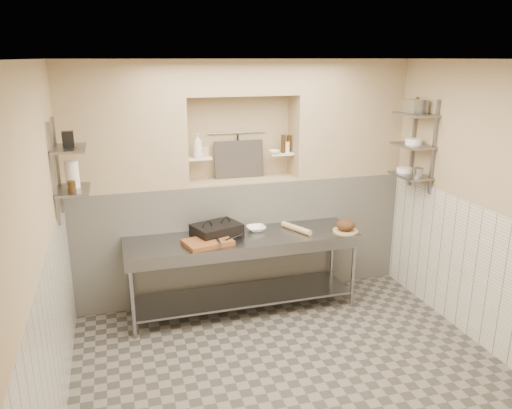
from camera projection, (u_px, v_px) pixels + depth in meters
name	position (u px, v px, depth m)	size (l,w,h in m)	color
floor	(289.00, 370.00, 4.75)	(4.00, 3.90, 0.10)	#65605A
ceiling	(296.00, 52.00, 3.93)	(4.00, 3.90, 0.10)	silver
wall_left	(39.00, 251.00, 3.78)	(0.10, 3.90, 2.80)	tan
wall_right	(488.00, 207.00, 4.89)	(0.10, 3.90, 2.80)	tan
wall_back	(236.00, 176.00, 6.18)	(4.00, 0.10, 2.80)	tan
wall_front	(432.00, 351.00, 2.50)	(4.00, 0.10, 2.80)	tan
backwall_lower	(242.00, 236.00, 6.15)	(4.00, 0.40, 1.40)	silver
alcove_sill	(241.00, 180.00, 5.95)	(1.30, 0.40, 0.02)	tan
backwall_pillar_left	(122.00, 126.00, 5.39)	(1.35, 0.40, 1.40)	tan
backwall_pillar_right	(345.00, 118.00, 6.11)	(1.35, 0.40, 1.40)	tan
backwall_header	(240.00, 77.00, 5.61)	(1.30, 0.40, 0.40)	tan
wainscot_left	(58.00, 332.00, 4.00)	(0.02, 3.90, 1.40)	silver
wainscot_right	(475.00, 274.00, 5.07)	(0.02, 3.90, 1.40)	silver
alcove_shelf_left	(199.00, 158.00, 5.73)	(0.28, 0.16, 0.03)	white
alcove_shelf_right	(281.00, 154.00, 6.00)	(0.28, 0.16, 0.03)	white
utensil_rail	(237.00, 133.00, 5.95)	(0.02, 0.02, 0.70)	gray
hanging_steel	(238.00, 147.00, 5.98)	(0.02, 0.02, 0.30)	black
splash_panel	(239.00, 159.00, 5.97)	(0.60, 0.02, 0.45)	#383330
shelf_rail_left_a	(58.00, 166.00, 4.84)	(0.03, 0.03, 0.95)	slate
shelf_rail_left_b	(54.00, 175.00, 4.47)	(0.03, 0.03, 0.95)	slate
wall_shelf_left_lower	(73.00, 190.00, 4.75)	(0.30, 0.50, 0.03)	slate
wall_shelf_left_upper	(69.00, 148.00, 4.64)	(0.30, 0.50, 0.03)	slate
shelf_rail_right_a	(413.00, 142.00, 5.89)	(0.03, 0.03, 1.05)	slate
shelf_rail_right_b	(434.00, 148.00, 5.53)	(0.03, 0.03, 1.05)	slate
wall_shelf_right_lower	(410.00, 175.00, 5.77)	(0.30, 0.50, 0.03)	slate
wall_shelf_right_mid	(413.00, 146.00, 5.67)	(0.30, 0.50, 0.03)	slate
wall_shelf_right_upper	(416.00, 114.00, 5.57)	(0.30, 0.50, 0.03)	slate
prep_table	(243.00, 258.00, 5.60)	(2.60, 0.70, 0.90)	gray
panini_press	(217.00, 230.00, 5.54)	(0.60, 0.51, 0.14)	black
cutting_board	(208.00, 242.00, 5.32)	(0.49, 0.34, 0.04)	brown
knife_blade	(234.00, 237.00, 5.39)	(0.28, 0.03, 0.01)	gray
tongs	(219.00, 242.00, 5.23)	(0.02, 0.02, 0.24)	gray
mixing_bowl	(256.00, 229.00, 5.72)	(0.22, 0.22, 0.05)	white
rolling_pin	(296.00, 228.00, 5.71)	(0.07, 0.07, 0.43)	tan
bread_board	(345.00, 231.00, 5.70)	(0.29, 0.29, 0.02)	tan
bread_loaf	(346.00, 225.00, 5.68)	(0.22, 0.22, 0.13)	#4C2D19
bottle_soap	(198.00, 146.00, 5.66)	(0.11, 0.11, 0.28)	white
jar_alcove	(205.00, 152.00, 5.74)	(0.08, 0.08, 0.12)	tan
bowl_alcove	(274.00, 152.00, 5.93)	(0.14, 0.14, 0.04)	white
condiment_a	(289.00, 143.00, 6.03)	(0.06, 0.06, 0.20)	#321F0D
condiment_b	(283.00, 144.00, 5.96)	(0.05, 0.05, 0.22)	#321F0D
condiment_c	(287.00, 147.00, 6.01)	(0.07, 0.07, 0.13)	white
jug_left	(72.00, 174.00, 4.76)	(0.13, 0.13, 0.26)	white
jar_left	(72.00, 187.00, 4.60)	(0.07, 0.07, 0.11)	#321F0D
box_left_upper	(68.00, 139.00, 4.63)	(0.10, 0.10, 0.14)	black
bowl_right	(404.00, 170.00, 5.88)	(0.18, 0.18, 0.05)	white
canister_right	(418.00, 173.00, 5.61)	(0.11, 0.11, 0.11)	gray
bowl_right_mid	(414.00, 142.00, 5.65)	(0.18, 0.18, 0.07)	white
basket_right	(415.00, 106.00, 5.58)	(0.19, 0.23, 0.15)	gray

